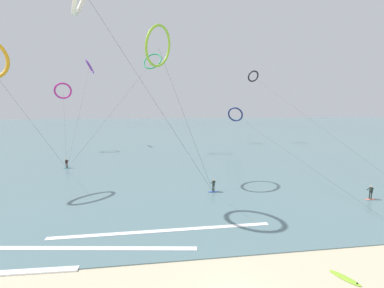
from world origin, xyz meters
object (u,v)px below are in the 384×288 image
at_px(kite_charcoal, 253,76).
at_px(kite_emerald, 152,61).
at_px(kite_lime, 158,46).
at_px(kite_magenta, 63,91).
at_px(surfer_teal, 67,164).
at_px(surfer_cobalt, 213,186).
at_px(surfboard_spare, 345,278).
at_px(kite_navy, 235,114).
at_px(surfer_coral, 371,193).
at_px(kite_violet, 90,66).

xyz_separation_m(kite_charcoal, kite_emerald, (-28.57, -12.97, 1.37)).
height_order(kite_lime, kite_magenta, kite_lime).
bearing_deg(surfer_teal, kite_emerald, -114.45).
relative_size(surfer_cobalt, surfboard_spare, 0.89).
relative_size(kite_navy, surfboard_spare, 28.97).
bearing_deg(surfer_coral, surfer_teal, 70.60).
relative_size(kite_charcoal, kite_lime, 2.46).
bearing_deg(kite_magenta, surfboard_spare, 96.43).
height_order(surfer_coral, kite_charcoal, kite_charcoal).
xyz_separation_m(surfer_teal, kite_lime, (16.43, -10.46, 17.85)).
distance_m(kite_lime, kite_magenta, 36.32).
relative_size(surfer_coral, kite_charcoal, 0.03).
bearing_deg(kite_emerald, kite_magenta, -166.42).
bearing_deg(kite_emerald, surfer_cobalt, -47.67).
relative_size(surfer_teal, surfboard_spare, 0.89).
xyz_separation_m(surfer_coral, kite_navy, (-2.60, 44.75, 7.64)).
xyz_separation_m(surfer_teal, kite_violet, (-1.77, 25.78, 20.44)).
height_order(kite_lime, kite_navy, kite_lime).
bearing_deg(kite_violet, surfer_teal, 168.52).
distance_m(kite_magenta, surfboard_spare, 61.78).
xyz_separation_m(kite_magenta, surfboard_spare, (34.09, -49.47, -14.38)).
height_order(surfer_coral, kite_violet, kite_violet).
xyz_separation_m(kite_violet, surfboard_spare, (29.79, -57.52, -21.22)).
height_order(kite_emerald, kite_lime, kite_emerald).
bearing_deg(kite_violet, kite_navy, -106.91).
distance_m(kite_magenta, kite_violet, 11.40).
bearing_deg(surfer_coral, surfer_cobalt, 81.40).
distance_m(surfer_cobalt, kite_navy, 43.33).
distance_m(surfer_coral, surfer_teal, 45.39).
relative_size(kite_charcoal, kite_emerald, 2.31).
height_order(kite_violet, surfboard_spare, kite_violet).
bearing_deg(surfer_teal, surfer_cobalt, 171.44).
bearing_deg(kite_emerald, kite_navy, 53.40).
height_order(surfer_teal, kite_charcoal, kite_charcoal).
bearing_deg(surfer_coral, kite_emerald, 44.73).
relative_size(kite_magenta, kite_navy, 0.35).
xyz_separation_m(surfer_cobalt, surfboard_spare, (5.00, -16.58, -0.78)).
xyz_separation_m(kite_emerald, kite_lime, (1.42, -23.41, -2.08)).
distance_m(kite_emerald, kite_navy, 28.72).
bearing_deg(surfer_teal, kite_lime, 172.30).
distance_m(surfer_coral, surfer_cobalt, 18.37).
bearing_deg(kite_violet, kite_lime, -168.74).
bearing_deg(kite_emerald, surfboard_spare, -47.36).
distance_m(kite_violet, surfboard_spare, 68.16).
xyz_separation_m(surfer_coral, kite_emerald, (-25.73, 32.96, 19.94)).
height_order(surfer_cobalt, kite_lime, kite_lime).
relative_size(surfer_coral, kite_violet, 0.06).
bearing_deg(kite_charcoal, kite_magenta, -0.90).
bearing_deg(surfboard_spare, surfer_teal, 131.45).
bearing_deg(kite_lime, surfer_coral, 103.38).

